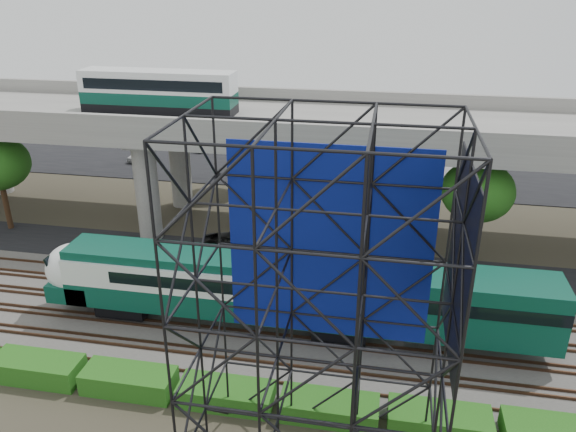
# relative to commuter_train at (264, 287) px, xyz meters

# --- Properties ---
(ground) EXTENTS (140.00, 140.00, 0.00)m
(ground) POSITION_rel_commuter_train_xyz_m (-1.51, -2.00, -2.88)
(ground) COLOR #474233
(ground) RESTS_ON ground
(ballast_bed) EXTENTS (90.00, 12.00, 0.20)m
(ballast_bed) POSITION_rel_commuter_train_xyz_m (-1.51, 0.00, -2.78)
(ballast_bed) COLOR slate
(ballast_bed) RESTS_ON ground
(service_road) EXTENTS (90.00, 5.00, 0.08)m
(service_road) POSITION_rel_commuter_train_xyz_m (-1.51, 8.50, -2.84)
(service_road) COLOR black
(service_road) RESTS_ON ground
(parking_lot) EXTENTS (90.00, 18.00, 0.08)m
(parking_lot) POSITION_rel_commuter_train_xyz_m (-1.51, 32.00, -2.84)
(parking_lot) COLOR black
(parking_lot) RESTS_ON ground
(harbor_water) EXTENTS (140.00, 40.00, 0.03)m
(harbor_water) POSITION_rel_commuter_train_xyz_m (-1.51, 54.00, -2.87)
(harbor_water) COLOR slate
(harbor_water) RESTS_ON ground
(rail_tracks) EXTENTS (90.00, 9.52, 0.16)m
(rail_tracks) POSITION_rel_commuter_train_xyz_m (-1.51, -0.00, -2.60)
(rail_tracks) COLOR #472D1E
(rail_tracks) RESTS_ON ballast_bed
(commuter_train) EXTENTS (29.30, 3.06, 4.30)m
(commuter_train) POSITION_rel_commuter_train_xyz_m (0.00, 0.00, 0.00)
(commuter_train) COLOR black
(commuter_train) RESTS_ON rail_tracks
(overpass) EXTENTS (80.00, 12.00, 12.40)m
(overpass) POSITION_rel_commuter_train_xyz_m (-2.23, 14.00, 5.33)
(overpass) COLOR #9E9B93
(overpass) RESTS_ON ground
(scaffold_tower) EXTENTS (9.36, 6.36, 15.00)m
(scaffold_tower) POSITION_rel_commuter_train_xyz_m (4.33, -9.98, 4.59)
(scaffold_tower) COLOR black
(scaffold_tower) RESTS_ON ground
(hedge_strip) EXTENTS (34.60, 1.80, 1.20)m
(hedge_strip) POSITION_rel_commuter_train_xyz_m (-0.51, -6.30, -2.32)
(hedge_strip) COLOR #185212
(hedge_strip) RESTS_ON ground
(trees) EXTENTS (40.94, 16.94, 7.69)m
(trees) POSITION_rel_commuter_train_xyz_m (-6.18, 14.17, 2.69)
(trees) COLOR #382314
(trees) RESTS_ON ground
(suv) EXTENTS (4.86, 2.75, 1.28)m
(suv) POSITION_rel_commuter_train_xyz_m (-4.57, 9.43, -2.16)
(suv) COLOR black
(suv) RESTS_ON service_road
(parked_cars) EXTENTS (39.85, 9.70, 1.28)m
(parked_cars) POSITION_rel_commuter_train_xyz_m (0.46, 31.58, -2.19)
(parked_cars) COLOR #BBBBBB
(parked_cars) RESTS_ON parking_lot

